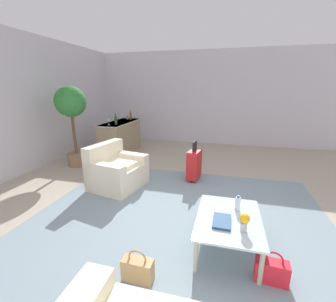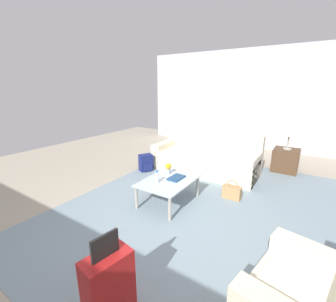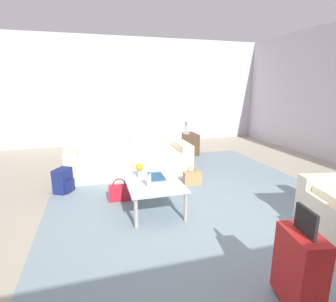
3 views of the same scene
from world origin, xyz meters
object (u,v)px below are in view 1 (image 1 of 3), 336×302
object	(u,v)px
wine_bottle_green	(116,120)
bar_console	(121,137)
water_bottle	(238,204)
wine_bottle_amber	(131,116)
coffee_table_book	(222,221)
handbag_red	(272,271)
coffee_table	(229,221)
suitcase_red	(194,164)
handbag_tan	(138,269)
flower_vase	(244,221)
wine_glass_left_of_centre	(127,116)
armchair	(116,172)
potted_ficus	(71,111)
wine_glass_leftmost	(109,121)

from	to	relation	value
wine_bottle_green	bar_console	bearing A→B (deg)	14.00
water_bottle	wine_bottle_amber	xyz separation A→B (m)	(3.81, 3.08, 0.55)
coffee_table_book	handbag_red	distance (m)	0.66
water_bottle	wine_bottle_green	world-z (taller)	wine_bottle_green
coffee_table	suitcase_red	distance (m)	2.12
wine_bottle_amber	handbag_tan	world-z (taller)	wine_bottle_amber
flower_vase	water_bottle	bearing A→B (deg)	6.79
wine_glass_left_of_centre	handbag_red	size ratio (longest dim) A/B	0.43
coffee_table	wine_glass_left_of_centre	size ratio (longest dim) A/B	6.75
handbag_tan	wine_bottle_green	bearing A→B (deg)	29.26
wine_bottle_amber	handbag_red	bearing A→B (deg)	-142.26
coffee_table_book	bar_console	bearing A→B (deg)	41.11
coffee_table	handbag_tan	size ratio (longest dim) A/B	2.91
coffee_table_book	flower_vase	distance (m)	0.27
flower_vase	handbag_red	distance (m)	0.54
coffee_table	suitcase_red	size ratio (longest dim) A/B	1.23
handbag_tan	water_bottle	bearing A→B (deg)	-46.72
handbag_red	bar_console	bearing A→B (deg)	42.15
coffee_table	wine_glass_left_of_centre	bearing A→B (deg)	37.54
suitcase_red	handbag_red	bearing A→B (deg)	-154.72
bar_console	handbag_tan	world-z (taller)	bar_console
coffee_table	coffee_table_book	world-z (taller)	coffee_table_book
bar_console	handbag_red	xyz separation A→B (m)	(-3.91, -3.54, -0.36)
wine_bottle_amber	suitcase_red	world-z (taller)	wine_bottle_amber
handbag_red	coffee_table	bearing A→B (deg)	47.04
armchair	suitcase_red	distance (m)	1.62
wine_bottle_green	suitcase_red	bearing A→B (deg)	-114.13
coffee_table_book	handbag_tan	bearing A→B (deg)	128.29
wine_glass_left_of_centre	potted_ficus	size ratio (longest dim) A/B	0.08
armchair	handbag_tan	world-z (taller)	armchair
bar_console	coffee_table_book	bearing A→B (deg)	-140.16
armchair	wine_bottle_amber	bearing A→B (deg)	16.81
armchair	wine_glass_left_of_centre	xyz separation A→B (m)	(2.77, 0.97, 0.75)
coffee_table	handbag_red	bearing A→B (deg)	-132.96
coffee_table_book	bar_console	distance (m)	4.71
water_bottle	potted_ficus	size ratio (longest dim) A/B	0.10
coffee_table_book	potted_ficus	xyz separation A→B (m)	(2.32, 3.62, 0.94)
coffee_table_book	flower_vase	xyz separation A→B (m)	(-0.10, -0.23, 0.11)
wine_bottle_green	potted_ficus	size ratio (longest dim) A/B	0.15
wine_bottle_green	wine_bottle_amber	bearing A→B (deg)	0.00
coffee_table	armchair	bearing A→B (deg)	58.78
handbag_tan	potted_ficus	bearing A→B (deg)	43.94
armchair	wine_glass_leftmost	distance (m)	2.02
suitcase_red	flower_vase	bearing A→B (deg)	-159.05
wine_glass_left_of_centre	wine_bottle_green	world-z (taller)	wine_bottle_green
wine_glass_leftmost	armchair	bearing A→B (deg)	-148.79
coffee_table	wine_glass_leftmost	xyz separation A→B (m)	(2.92, 3.14, 0.68)
flower_vase	suitcase_red	bearing A→B (deg)	20.95
bar_console	potted_ficus	world-z (taller)	potted_ficus
wine_glass_leftmost	wine_bottle_amber	bearing A→B (deg)	-8.29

